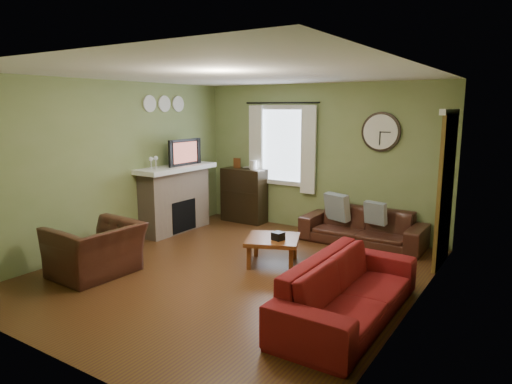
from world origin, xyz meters
The scene contains 31 objects.
floor centered at (0.00, 0.00, 0.00)m, with size 4.60×5.20×0.00m, color #4B2A14.
ceiling centered at (0.00, 0.00, 2.60)m, with size 4.60×5.20×0.00m, color white.
wall_left centered at (-2.30, 0.00, 1.30)m, with size 0.00×5.20×2.60m, color #788A50.
wall_right centered at (2.30, 0.00, 1.30)m, with size 0.00×5.20×2.60m, color #788A50.
wall_back centered at (0.00, 2.60, 1.30)m, with size 4.60×0.00×2.60m, color #788A50.
wall_front centered at (0.00, -2.60, 1.30)m, with size 4.60×0.00×2.60m, color #788A50.
fireplace centered at (-2.10, 1.15, 0.55)m, with size 0.40×1.40×1.10m, color tan.
firebox centered at (-1.91, 1.15, 0.30)m, with size 0.04×0.60×0.55m, color black.
mantel centered at (-2.07, 1.15, 1.14)m, with size 0.58×1.60×0.08m, color white.
tv centered at (-2.05, 1.30, 1.35)m, with size 0.60×0.08×0.35m, color black.
tv_screen centered at (-1.97, 1.30, 1.41)m, with size 0.02×0.62×0.36m, color #994C3F.
medallion_left centered at (-2.28, 0.80, 2.25)m, with size 0.28×0.28×0.03m, color white.
medallion_mid centered at (-2.28, 1.15, 2.25)m, with size 0.28×0.28×0.03m, color white.
medallion_right centered at (-2.28, 1.50, 2.25)m, with size 0.28×0.28×0.03m, color white.
window_pane centered at (-0.70, 2.58, 1.50)m, with size 1.00×0.02×1.30m, color silver, non-canonical shape.
curtain_rod centered at (-0.70, 2.48, 2.27)m, with size 0.03×0.03×1.50m, color black.
curtain_left centered at (-1.25, 2.48, 1.45)m, with size 0.28×0.04×1.55m, color silver.
curtain_right centered at (-0.15, 2.48, 1.45)m, with size 0.28×0.04×1.55m, color silver.
wall_clock centered at (1.10, 2.55, 1.80)m, with size 0.64×0.06×0.64m, color white, non-canonical shape.
door centered at (2.27, 1.85, 1.05)m, with size 0.05×0.90×2.10m, color brown.
bookshelf centered at (-1.46, 2.40, 0.52)m, with size 0.87×0.37×1.03m, color black, non-canonical shape.
book centered at (-1.57, 2.59, 0.96)m, with size 0.16×0.21×0.02m, color #633113.
sofa_brown centered at (0.99, 2.20, 0.29)m, with size 1.96×0.77×0.57m, color #391B13.
pillow_left centered at (0.52, 2.25, 0.55)m, with size 0.45×0.13×0.45m, color gray.
pillow_right centered at (1.21, 2.16, 0.55)m, with size 0.35×0.11×0.35m, color gray.
sofa_red centered at (1.80, -0.44, 0.32)m, with size 2.18×0.85×0.64m, color maroon.
armchair centered at (-1.47, -1.06, 0.34)m, with size 1.06×0.92×0.69m, color #391B13.
coffee_table centered at (0.26, 0.59, 0.19)m, with size 0.72×0.72×0.38m, color #633113, non-canonical shape.
tissue_box centered at (0.38, 0.53, 0.40)m, with size 0.14×0.14×0.11m, color black.
wine_glass_a centered at (-2.05, 0.56, 1.28)m, with size 0.07×0.07×0.21m, color white, non-canonical shape.
wine_glass_b centered at (-2.05, 0.67, 1.29)m, with size 0.08×0.08×0.21m, color white, non-canonical shape.
Camera 1 is at (3.43, -4.74, 2.19)m, focal length 32.00 mm.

